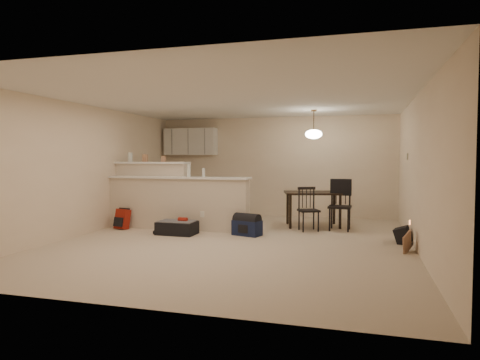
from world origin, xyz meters
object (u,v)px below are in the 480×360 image
(black_daypack, at_px, (403,235))
(dining_chair_far, at_px, (340,205))
(dining_table, at_px, (313,196))
(navy_duffel, at_px, (247,228))
(suitcase, at_px, (177,228))
(dining_chair_near, at_px, (309,209))
(red_backpack, at_px, (122,219))
(pendant_lamp, at_px, (314,134))

(black_daypack, bearing_deg, dining_chair_far, 59.19)
(dining_table, bearing_deg, navy_duffel, -141.89)
(dining_table, relative_size, suitcase, 1.85)
(dining_chair_near, bearing_deg, navy_duffel, -166.53)
(dining_table, xyz_separation_m, suitcase, (-2.42, -1.69, -0.53))
(dining_chair_far, xyz_separation_m, black_daypack, (1.12, -1.07, -0.37))
(dining_chair_far, relative_size, red_backpack, 2.48)
(dining_chair_far, bearing_deg, navy_duffel, -144.49)
(red_backpack, height_order, black_daypack, red_backpack)
(pendant_lamp, xyz_separation_m, black_daypack, (1.70, -1.43, -1.85))
(dining_chair_near, bearing_deg, black_daypack, -49.95)
(dining_table, bearing_deg, dining_chair_far, -46.27)
(pendant_lamp, xyz_separation_m, suitcase, (-2.42, -1.69, -1.87))
(dining_chair_near, bearing_deg, dining_chair_far, -2.17)
(navy_duffel, bearing_deg, dining_chair_far, 49.59)
(pendant_lamp, relative_size, dining_chair_far, 0.61)
(dining_chair_near, distance_m, red_backpack, 3.84)
(dining_chair_far, relative_size, suitcase, 1.39)
(dining_chair_near, height_order, dining_chair_far, dining_chair_far)
(pendant_lamp, bearing_deg, red_backpack, -159.23)
(navy_duffel, relative_size, black_daypack, 1.68)
(navy_duffel, distance_m, black_daypack, 2.78)
(pendant_lamp, height_order, red_backpack, pendant_lamp)
(suitcase, relative_size, black_daypack, 2.31)
(dining_table, bearing_deg, dining_chair_near, -106.62)
(red_backpack, bearing_deg, dining_chair_near, 25.37)
(dining_chair_far, height_order, black_daypack, dining_chair_far)
(red_backpack, height_order, navy_duffel, red_backpack)
(dining_chair_near, bearing_deg, pendant_lamp, 63.69)
(dining_chair_near, height_order, red_backpack, dining_chair_near)
(dining_chair_near, relative_size, dining_chair_far, 0.87)
(dining_table, xyz_separation_m, pendant_lamp, (0.00, 0.00, 1.33))
(dining_chair_far, xyz_separation_m, suitcase, (-3.00, -1.33, -0.39))
(dining_chair_near, relative_size, suitcase, 1.21)
(pendant_lamp, height_order, dining_chair_near, pendant_lamp)
(dining_table, relative_size, navy_duffel, 2.56)
(dining_chair_near, distance_m, black_daypack, 1.93)
(red_backpack, bearing_deg, dining_chair_far, 26.76)
(pendant_lamp, relative_size, red_backpack, 1.51)
(navy_duffel, bearing_deg, black_daypack, 16.91)
(dining_chair_near, height_order, suitcase, dining_chair_near)
(black_daypack, bearing_deg, dining_chair_near, 77.30)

